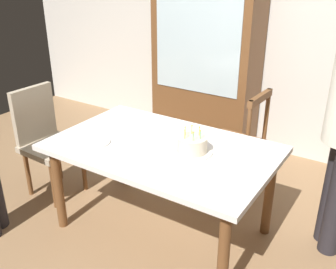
{
  "coord_description": "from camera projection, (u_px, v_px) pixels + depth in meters",
  "views": [
    {
      "loc": [
        1.36,
        -2.04,
        1.92
      ],
      "look_at": [
        0.05,
        0.0,
        0.82
      ],
      "focal_mm": 41.17,
      "sensor_mm": 36.0,
      "label": 1
    }
  ],
  "objects": [
    {
      "name": "ground",
      "position": [
        163.0,
        228.0,
        3.02
      ],
      "size": [
        6.4,
        6.4,
        0.0
      ],
      "primitive_type": "plane",
      "color": "#93704C"
    },
    {
      "name": "back_wall",
      "position": [
        262.0,
        27.0,
        3.9
      ],
      "size": [
        6.4,
        0.1,
        2.6
      ],
      "primitive_type": "cube",
      "color": "beige",
      "rests_on": "ground"
    },
    {
      "name": "dining_table",
      "position": [
        162.0,
        156.0,
        2.76
      ],
      "size": [
        1.57,
        0.98,
        0.72
      ],
      "color": "white",
      "rests_on": "ground"
    },
    {
      "name": "birthday_cake",
      "position": [
        192.0,
        146.0,
        2.6
      ],
      "size": [
        0.28,
        0.28,
        0.18
      ],
      "color": "silver",
      "rests_on": "dining_table"
    },
    {
      "name": "plate_near_celebrant",
      "position": [
        95.0,
        142.0,
        2.76
      ],
      "size": [
        0.22,
        0.22,
        0.01
      ],
      "primitive_type": "cylinder",
      "color": "white",
      "rests_on": "dining_table"
    },
    {
      "name": "plate_far_side",
      "position": [
        170.0,
        132.0,
        2.93
      ],
      "size": [
        0.22,
        0.22,
        0.01
      ],
      "primitive_type": "cylinder",
      "color": "white",
      "rests_on": "dining_table"
    },
    {
      "name": "fork_near_celebrant",
      "position": [
        78.0,
        138.0,
        2.84
      ],
      "size": [
        0.18,
        0.03,
        0.01
      ],
      "primitive_type": "cube",
      "rotation": [
        0.0,
        0.0,
        0.06
      ],
      "color": "silver",
      "rests_on": "dining_table"
    },
    {
      "name": "fork_far_side",
      "position": [
        151.0,
        128.0,
        3.0
      ],
      "size": [
        0.18,
        0.03,
        0.01
      ],
      "primitive_type": "cube",
      "rotation": [
        0.0,
        0.0,
        -0.07
      ],
      "color": "silver",
      "rests_on": "dining_table"
    },
    {
      "name": "fork_near_guest",
      "position": [
        184.0,
        170.0,
        2.4
      ],
      "size": [
        0.18,
        0.04,
        0.01
      ],
      "primitive_type": "cube",
      "rotation": [
        0.0,
        0.0,
        0.11
      ],
      "color": "silver",
      "rests_on": "dining_table"
    },
    {
      "name": "chair_spindle_back",
      "position": [
        237.0,
        145.0,
        3.33
      ],
      "size": [
        0.46,
        0.46,
        0.95
      ],
      "color": "brown",
      "rests_on": "ground"
    },
    {
      "name": "chair_upholstered",
      "position": [
        45.0,
        136.0,
        3.33
      ],
      "size": [
        0.46,
        0.46,
        0.95
      ],
      "color": "tan",
      "rests_on": "ground"
    },
    {
      "name": "china_cabinet",
      "position": [
        206.0,
        61.0,
        4.05
      ],
      "size": [
        1.1,
        0.45,
        1.9
      ],
      "color": "brown",
      "rests_on": "ground"
    }
  ]
}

